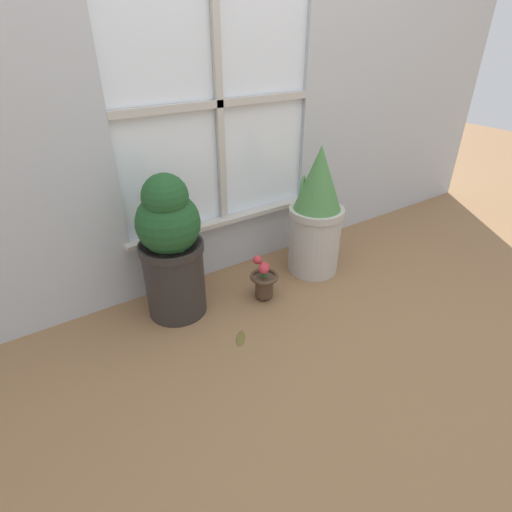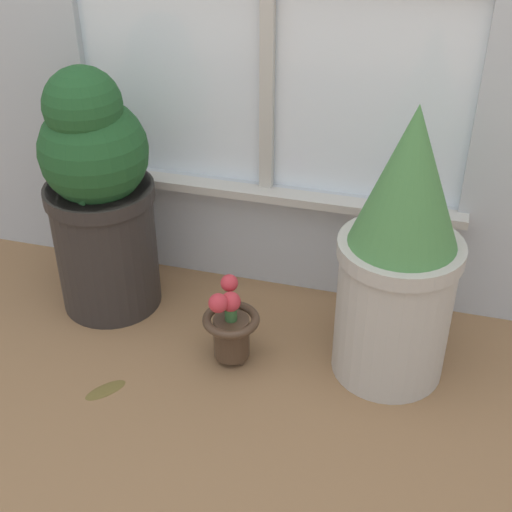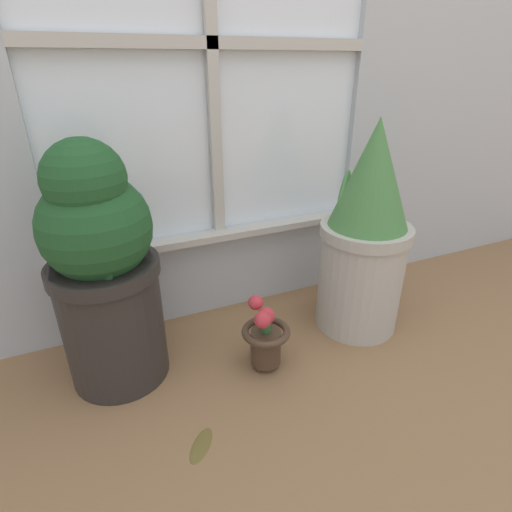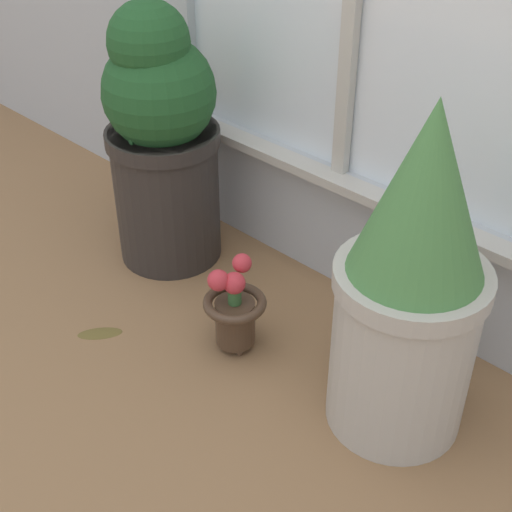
{
  "view_description": "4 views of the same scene",
  "coord_description": "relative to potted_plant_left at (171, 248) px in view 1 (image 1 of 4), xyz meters",
  "views": [
    {
      "loc": [
        -0.98,
        -1.11,
        1.24
      ],
      "look_at": [
        -0.0,
        0.35,
        0.23
      ],
      "focal_mm": 28.0,
      "sensor_mm": 36.0,
      "label": 1
    },
    {
      "loc": [
        0.46,
        -1.09,
        1.27
      ],
      "look_at": [
        0.06,
        0.35,
        0.29
      ],
      "focal_mm": 50.0,
      "sensor_mm": 36.0,
      "label": 2
    },
    {
      "loc": [
        -0.42,
        -0.61,
        0.87
      ],
      "look_at": [
        0.02,
        0.38,
        0.34
      ],
      "focal_mm": 28.0,
      "sensor_mm": 36.0,
      "label": 3
    },
    {
      "loc": [
        0.94,
        -0.61,
        1.16
      ],
      "look_at": [
        0.02,
        0.34,
        0.24
      ],
      "focal_mm": 50.0,
      "sensor_mm": 36.0,
      "label": 4
    }
  ],
  "objects": [
    {
      "name": "flower_vase",
      "position": [
        0.42,
        -0.15,
        -0.24
      ],
      "size": [
        0.15,
        0.15,
        0.24
      ],
      "color": "#473323",
      "rests_on": "ground_plane"
    },
    {
      "name": "ground_plane",
      "position": [
        0.41,
        -0.44,
        -0.36
      ],
      "size": [
        10.0,
        10.0,
        0.0
      ],
      "primitive_type": "plane",
      "color": "olive"
    },
    {
      "name": "potted_plant_right",
      "position": [
        0.82,
        -0.07,
        -0.01
      ],
      "size": [
        0.3,
        0.3,
        0.73
      ],
      "color": "#B7B2A8",
      "rests_on": "ground_plane"
    },
    {
      "name": "fallen_leaf",
      "position": [
        0.15,
        -0.36,
        -0.36
      ],
      "size": [
        0.1,
        0.11,
        0.01
      ],
      "color": "brown",
      "rests_on": "ground_plane"
    },
    {
      "name": "potted_plant_left",
      "position": [
        0.0,
        0.0,
        0.0
      ],
      "size": [
        0.3,
        0.3,
        0.71
      ],
      "color": "#2D2826",
      "rests_on": "ground_plane"
    },
    {
      "name": "wall_with_window",
      "position": [
        0.41,
        0.24,
        0.91
      ],
      "size": [
        4.4,
        0.1,
        2.5
      ],
      "color": "#B2B7BC",
      "rests_on": "ground_plane"
    }
  ]
}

